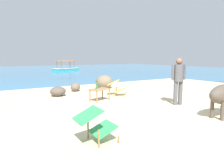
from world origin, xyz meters
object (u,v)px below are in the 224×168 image
at_px(low_bench_table, 100,91).
at_px(bottle, 97,86).
at_px(deck_chair_far, 117,87).
at_px(person_standing, 178,78).
at_px(deck_chair_near, 96,123).
at_px(boat_teal, 66,69).

xyz_separation_m(low_bench_table, bottle, (-0.13, 0.01, 0.20)).
relative_size(deck_chair_far, person_standing, 0.57).
distance_m(deck_chair_near, person_standing, 4.17).
xyz_separation_m(deck_chair_near, person_standing, (3.90, 1.37, 0.56)).
relative_size(deck_chair_far, boat_teal, 0.24).
relative_size(deck_chair_near, boat_teal, 0.21).
bearing_deg(person_standing, low_bench_table, -113.40).
distance_m(low_bench_table, deck_chair_far, 1.31).
bearing_deg(deck_chair_far, person_standing, -32.81).
xyz_separation_m(bottle, deck_chair_far, (1.29, 0.59, -0.20)).
bearing_deg(person_standing, deck_chair_near, -48.72).
height_order(deck_chair_near, deck_chair_far, same).
relative_size(person_standing, boat_teal, 0.42).
bearing_deg(person_standing, boat_teal, -166.86).
bearing_deg(deck_chair_near, bottle, 65.11).
xyz_separation_m(person_standing, boat_teal, (3.20, 20.84, -0.70)).
height_order(deck_chair_near, person_standing, person_standing).
bearing_deg(deck_chair_far, boat_teal, 117.13).
bearing_deg(boat_teal, deck_chair_near, -130.18).
xyz_separation_m(low_bench_table, deck_chair_far, (1.16, 0.60, -0.00)).
distance_m(deck_chair_far, person_standing, 2.79).
bearing_deg(boat_teal, person_standing, -121.19).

